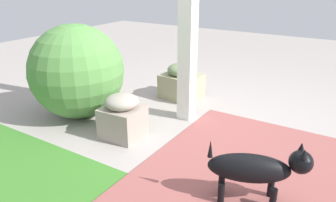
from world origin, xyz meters
TOP-DOWN VIEW (x-y plane):
  - ground_plane at (0.00, 0.00)m, footprint 12.00×12.00m
  - brick_path at (-0.72, 0.69)m, footprint 1.80×2.40m
  - porch_pillar at (0.34, -0.21)m, footprint 0.15×0.15m
  - stone_planter_nearest at (0.69, -0.73)m, footprint 0.50×0.45m
  - stone_planter_mid at (0.64, 0.51)m, footprint 0.39×0.39m
  - round_shrub at (1.38, 0.36)m, footprint 1.02×1.02m
  - terracotta_pot_tall at (1.84, -0.51)m, footprint 0.22×0.22m
  - dog at (-0.76, 0.80)m, footprint 0.67×0.39m

SIDE VIEW (x-z plane):
  - ground_plane at x=0.00m, z-range 0.00..0.00m
  - brick_path at x=-0.72m, z-range 0.00..0.02m
  - stone_planter_nearest at x=0.69m, z-range -0.02..0.43m
  - stone_planter_mid at x=0.64m, z-range -0.01..0.43m
  - terracotta_pot_tall at x=1.84m, z-range -0.09..0.52m
  - dog at x=-0.76m, z-range 0.04..0.51m
  - round_shrub at x=1.38m, z-range 0.00..1.02m
  - porch_pillar at x=0.34m, z-range 0.00..2.49m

